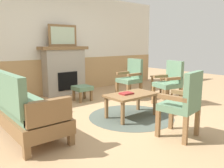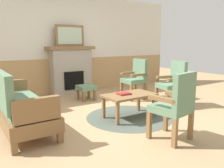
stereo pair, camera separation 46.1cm
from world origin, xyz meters
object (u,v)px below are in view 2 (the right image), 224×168
fireplace (71,70)px  couch (18,105)px  coffee_table (129,97)px  side_table (168,81)px  armchair_front_left (175,103)px  framed_picture (70,36)px  armchair_near_fireplace (173,82)px  footstool (86,88)px  armchair_by_window_left (136,77)px  book_on_table (124,94)px

fireplace → couch: fireplace is taller
couch → coffee_table: size_ratio=1.88×
couch → side_table: size_ratio=3.27×
couch → armchair_front_left: 2.41m
framed_picture → fireplace: bearing=-90.0°
fireplace → armchair_near_fireplace: size_ratio=1.33×
armchair_near_fireplace → side_table: size_ratio=1.78×
footstool → armchair_front_left: bearing=-91.2°
fireplace → armchair_front_left: (-0.09, -3.71, -0.11)m
fireplace → armchair_near_fireplace: (1.30, -2.46, -0.11)m
side_table → coffee_table: bearing=-160.2°
coffee_table → armchair_by_window_left: bearing=45.6°
coffee_table → side_table: 1.83m
armchair_front_left → couch: bearing=136.1°
framed_picture → side_table: bearing=-48.0°
book_on_table → footstool: bearing=88.1°
armchair_near_fireplace → armchair_front_left: same height
book_on_table → footstool: 1.59m
couch → fireplace: bearing=48.3°
coffee_table → armchair_near_fireplace: armchair_near_fireplace is taller
footstool → side_table: size_ratio=0.73×
armchair_front_left → side_table: 2.55m
couch → book_on_table: couch is taller
fireplace → armchair_front_left: 3.71m
couch → armchair_by_window_left: (2.90, 0.59, 0.14)m
framed_picture → armchair_near_fireplace: framed_picture is taller
armchair_near_fireplace → couch: bearing=172.3°
framed_picture → footstool: framed_picture is taller
fireplace → coffee_table: size_ratio=1.35×
framed_picture → coffee_table: framed_picture is taller
couch → footstool: (1.79, 1.11, -0.11)m
fireplace → framed_picture: size_ratio=1.62×
book_on_table → armchair_by_window_left: (1.16, 1.05, 0.08)m
fireplace → framed_picture: framed_picture is taller
armchair_front_left → side_table: bearing=44.4°
fireplace → framed_picture: (0.00, 0.00, 0.91)m
footstool → armchair_near_fireplace: 2.04m
framed_picture → armchair_front_left: (-0.09, -3.71, -1.02)m
armchair_near_fireplace → armchair_by_window_left: 1.03m
fireplace → couch: bearing=-131.7°
fireplace → armchair_near_fireplace: bearing=-62.2°
armchair_front_left → side_table: (1.82, 1.78, -0.10)m
armchair_front_left → book_on_table: bearing=89.7°
armchair_by_window_left → side_table: (0.65, -0.47, -0.10)m
armchair_by_window_left → armchair_front_left: (-1.17, -2.25, 0.00)m
coffee_table → footstool: 1.62m
book_on_table → fireplace: bearing=88.1°
armchair_front_left → armchair_near_fireplace: bearing=41.9°
coffee_table → armchair_front_left: (-0.10, -1.16, 0.15)m
footstool → side_table: bearing=-29.4°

